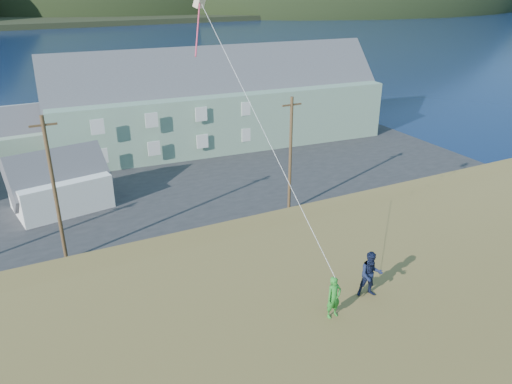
# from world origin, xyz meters

# --- Properties ---
(ground) EXTENTS (900.00, 900.00, 0.00)m
(ground) POSITION_xyz_m (0.00, 0.00, 0.00)
(ground) COLOR #0A1638
(ground) RESTS_ON ground
(grass_strip) EXTENTS (110.00, 8.00, 0.10)m
(grass_strip) POSITION_xyz_m (0.00, -2.00, 0.05)
(grass_strip) COLOR #4C3D19
(grass_strip) RESTS_ON ground
(waterfront_lot) EXTENTS (72.00, 36.00, 0.12)m
(waterfront_lot) POSITION_xyz_m (0.00, 17.00, 0.06)
(waterfront_lot) COLOR #28282B
(waterfront_lot) RESTS_ON ground
(wharf) EXTENTS (26.00, 14.00, 0.90)m
(wharf) POSITION_xyz_m (-6.00, 40.00, 0.45)
(wharf) COLOR gray
(wharf) RESTS_ON ground
(far_hills) EXTENTS (760.00, 265.00, 143.00)m
(far_hills) POSITION_xyz_m (35.59, 279.38, 2.00)
(far_hills) COLOR black
(far_hills) RESTS_ON ground
(lodge) EXTENTS (36.95, 12.93, 12.76)m
(lodge) POSITION_xyz_m (15.08, 20.97, 4.90)
(lodge) COLOR gray
(lodge) RESTS_ON waterfront_lot
(shed_white) EXTENTS (8.14, 6.07, 5.92)m
(shed_white) POSITION_xyz_m (-3.25, 10.33, 2.29)
(shed_white) COLOR white
(shed_white) RESTS_ON waterfront_lot
(shed_palegreen_far) EXTENTS (10.16, 6.06, 6.67)m
(shed_palegreen_far) POSITION_xyz_m (-4.06, 24.50, 2.56)
(shed_palegreen_far) COLOR gray
(shed_palegreen_far) RESTS_ON waterfront_lot
(utility_poles) EXTENTS (29.19, 0.24, 9.84)m
(utility_poles) POSITION_xyz_m (-2.58, 1.50, 4.87)
(utility_poles) COLOR #47331E
(utility_poles) RESTS_ON waterfront_lot
(kite_flyer_green) EXTENTS (0.56, 0.39, 1.47)m
(kite_flyer_green) POSITION_xyz_m (2.50, -18.82, 7.93)
(kite_flyer_green) COLOR #248426
(kite_flyer_green) RESTS_ON hillside
(kite_flyer_navy) EXTENTS (1.00, 0.90, 1.70)m
(kite_flyer_navy) POSITION_xyz_m (4.30, -18.42, 8.05)
(kite_flyer_navy) COLOR #131A35
(kite_flyer_navy) RESTS_ON hillside
(kite_rig) EXTENTS (0.94, 5.01, 12.27)m
(kite_rig) POSITION_xyz_m (1.81, -9.81, 16.23)
(kite_rig) COLOR beige
(kite_rig) RESTS_ON ground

